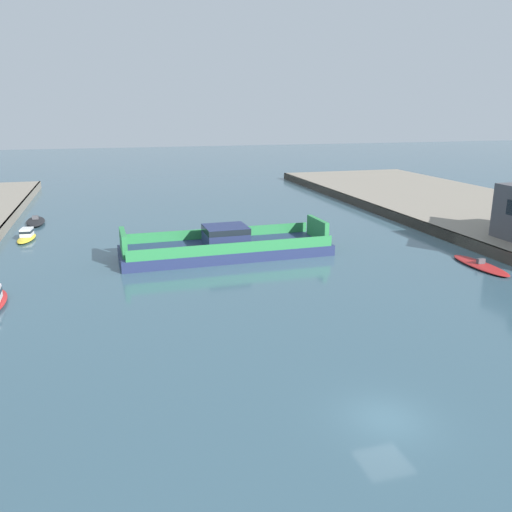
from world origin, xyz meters
The scene contains 5 objects.
ground_plane centered at (0.00, 0.00, 0.00)m, with size 400.00×400.00×0.00m, color #385666.
chain_ferry centered at (-1.04, 31.95, 1.00)m, with size 22.08×7.57×3.30m.
moored_boat_mid_left centered at (22.05, 20.99, 0.19)m, with size 2.24×7.78×0.85m.
moored_boat_mid_right centered at (-22.31, 54.58, 0.30)m, with size 2.85×6.95×1.09m.
moored_boat_far_left centered at (-22.26, 45.15, 0.49)m, with size 2.30×5.43×1.32m.
Camera 1 is at (-12.55, -20.32, 14.94)m, focal length 36.77 mm.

